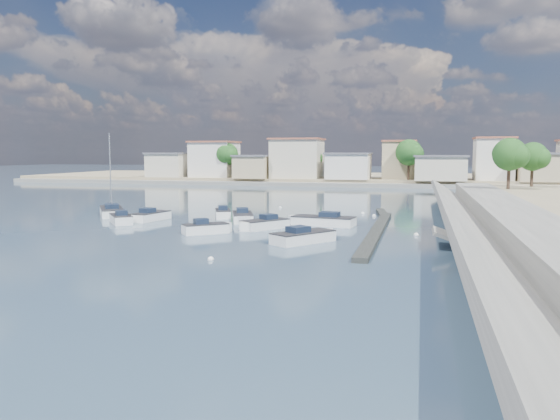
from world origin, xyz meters
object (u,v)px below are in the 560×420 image
motorboat_a (121,219)px  motorboat_b (208,229)px  motorboat_f (223,214)px  motorboat_g (243,218)px  sailboat (111,211)px  motorboat_h (306,237)px  motorboat_d (263,225)px  motorboat_c (320,221)px  motorboat_e (152,216)px

motorboat_a → motorboat_b: 11.41m
motorboat_b → motorboat_f: 11.40m
motorboat_f → motorboat_g: 4.31m
motorboat_g → sailboat: size_ratio=0.60×
motorboat_h → motorboat_d: bearing=130.7°
motorboat_a → motorboat_f: same height
motorboat_a → motorboat_g: same height
motorboat_a → motorboat_g: 11.68m
motorboat_f → motorboat_a: bearing=-138.6°
motorboat_c → motorboat_g: same height
motorboat_b → motorboat_g: bearing=87.5°
motorboat_e → sailboat: (-6.39, 2.94, 0.03)m
motorboat_b → motorboat_g: same height
motorboat_b → motorboat_d: bearing=44.3°
motorboat_a → motorboat_c: size_ratio=0.65×
motorboat_g → sailboat: sailboat is taller
motorboat_a → motorboat_f: size_ratio=1.03×
motorboat_g → motorboat_f: bearing=137.3°
motorboat_c → motorboat_e: size_ratio=1.27×
motorboat_d → motorboat_e: size_ratio=0.89×
motorboat_g → sailboat: 15.63m
motorboat_b → sailboat: size_ratio=0.43×
motorboat_d → motorboat_b: bearing=-135.7°
motorboat_b → sailboat: 18.13m
motorboat_f → motorboat_c: bearing=-17.7°
motorboat_a → motorboat_b: size_ratio=1.11×
motorboat_b → motorboat_g: 8.13m
motorboat_d → motorboat_h: (5.15, -5.99, 0.00)m
motorboat_f → sailboat: size_ratio=0.46×
motorboat_b → motorboat_e: (-8.78, 6.98, 0.00)m
motorboat_e → motorboat_h: bearing=-28.0°
motorboat_b → motorboat_c: size_ratio=0.59×
motorboat_g → motorboat_e: bearing=-172.9°
motorboat_h → motorboat_a: bearing=161.5°
motorboat_c → motorboat_f: (-10.98, 3.51, -0.00)m
motorboat_e → motorboat_f: 7.22m
motorboat_c → motorboat_e: (-16.94, -0.55, -0.00)m
motorboat_a → sailboat: 7.35m
motorboat_f → sailboat: bearing=-174.8°
motorboat_a → motorboat_e: bearing=56.9°
motorboat_a → motorboat_f: bearing=41.4°
motorboat_g → motorboat_h: same height
motorboat_a → motorboat_h: bearing=-18.5°
motorboat_a → motorboat_c: bearing=10.2°
motorboat_c → motorboat_f: 11.53m
motorboat_c → sailboat: bearing=174.2°
motorboat_d → motorboat_g: size_ratio=0.85×
motorboat_b → motorboat_d: size_ratio=0.84×
motorboat_a → motorboat_h: 20.55m
motorboat_g → motorboat_h: 13.51m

